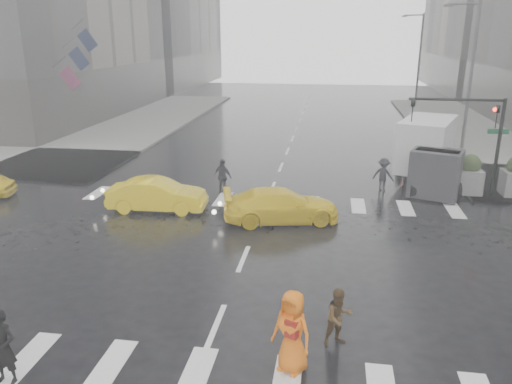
% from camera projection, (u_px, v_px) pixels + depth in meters
% --- Properties ---
extents(ground, '(120.00, 120.00, 0.00)m').
position_uv_depth(ground, '(243.00, 259.00, 16.57)').
color(ground, black).
rests_on(ground, ground).
extents(sidewalk_nw, '(35.00, 35.00, 0.15)m').
position_uv_depth(sidewalk_nw, '(19.00, 136.00, 35.84)').
color(sidewalk_nw, slate).
rests_on(sidewalk_nw, ground).
extents(road_markings, '(18.00, 48.00, 0.01)m').
position_uv_depth(road_markings, '(243.00, 259.00, 16.57)').
color(road_markings, silver).
rests_on(road_markings, ground).
extents(traffic_signal_pole, '(4.45, 0.42, 4.50)m').
position_uv_depth(traffic_signal_pole, '(477.00, 127.00, 21.83)').
color(traffic_signal_pole, black).
rests_on(traffic_signal_pole, ground).
extents(street_lamp_near, '(2.15, 0.22, 9.00)m').
position_uv_depth(street_lamp_near, '(469.00, 71.00, 30.45)').
color(street_lamp_near, '#59595B').
rests_on(street_lamp_near, ground).
extents(street_lamp_far, '(2.15, 0.22, 9.00)m').
position_uv_depth(street_lamp_far, '(418.00, 56.00, 49.28)').
color(street_lamp_far, '#59595B').
rests_on(street_lamp_far, ground).
extents(planter_west, '(1.10, 1.10, 1.80)m').
position_uv_depth(planter_west, '(424.00, 173.00, 22.99)').
color(planter_west, slate).
rests_on(planter_west, ground).
extents(planter_mid, '(1.10, 1.10, 1.80)m').
position_uv_depth(planter_mid, '(469.00, 175.00, 22.70)').
color(planter_mid, slate).
rests_on(planter_mid, ground).
extents(flag_cluster, '(2.87, 3.06, 4.69)m').
position_uv_depth(flag_cluster, '(75.00, 56.00, 34.44)').
color(flag_cluster, '#59595B').
rests_on(flag_cluster, ground).
extents(pedestrian_brown, '(0.89, 0.83, 1.45)m').
position_uv_depth(pedestrian_brown, '(339.00, 317.00, 11.82)').
color(pedestrian_brown, '#412E17').
rests_on(pedestrian_brown, ground).
extents(pedestrian_orange, '(1.12, 0.98, 1.93)m').
position_uv_depth(pedestrian_orange, '(292.00, 332.00, 10.84)').
color(pedestrian_orange, orange).
rests_on(pedestrian_orange, ground).
extents(pedestrian_far_a, '(1.12, 0.94, 1.64)m').
position_uv_depth(pedestrian_far_a, '(223.00, 176.00, 23.07)').
color(pedestrian_far_a, black).
rests_on(pedestrian_far_a, ground).
extents(pedestrian_far_b, '(1.18, 0.96, 1.60)m').
position_uv_depth(pedestrian_far_b, '(383.00, 175.00, 23.43)').
color(pedestrian_far_b, black).
rests_on(pedestrian_far_b, ground).
extents(taxi_mid, '(4.19, 1.69, 1.35)m').
position_uv_depth(taxi_mid, '(157.00, 195.00, 20.91)').
color(taxi_mid, yellow).
rests_on(taxi_mid, ground).
extents(taxi_rear, '(4.36, 2.79, 1.32)m').
position_uv_depth(taxi_rear, '(281.00, 205.00, 19.70)').
color(taxi_rear, yellow).
rests_on(taxi_rear, ground).
extents(box_truck, '(2.20, 5.88, 3.12)m').
position_uv_depth(box_truck, '(428.00, 151.00, 24.22)').
color(box_truck, silver).
rests_on(box_truck, ground).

